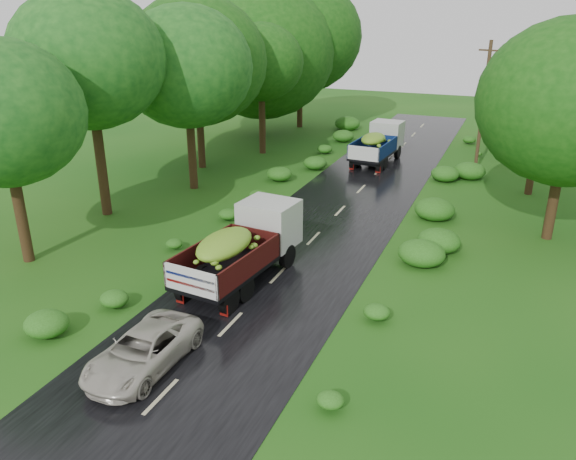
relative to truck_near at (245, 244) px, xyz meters
The scene contains 10 objects.
ground 7.48m from the truck_near, 81.69° to the right, with size 120.00×120.00×0.00m, color #154D10.
road 2.89m from the truck_near, 64.89° to the right, with size 6.50×80.00×0.02m, color black.
road_lines 2.19m from the truck_near, 49.99° to the right, with size 0.12×69.60×0.00m.
truck_near is the anchor object (origin of this frame).
truck_far 19.04m from the truck_near, 88.58° to the left, with size 2.46×5.97×2.46m.
car 6.37m from the truck_near, 91.30° to the right, with size 1.87×4.05×1.13m, color #BAB4A6.
utility_pole 20.83m from the truck_near, 70.98° to the left, with size 1.34×0.57×7.95m.
trees_left 19.37m from the truck_near, 119.86° to the left, with size 6.73×34.13×9.52m.
trees_right 21.57m from the truck_near, 60.83° to the left, with size 5.04×22.61×8.20m.
shrubs 6.91m from the truck_near, 81.05° to the left, with size 11.90×44.00×0.70m.
Camera 1 is at (7.89, -10.11, 9.78)m, focal length 35.00 mm.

